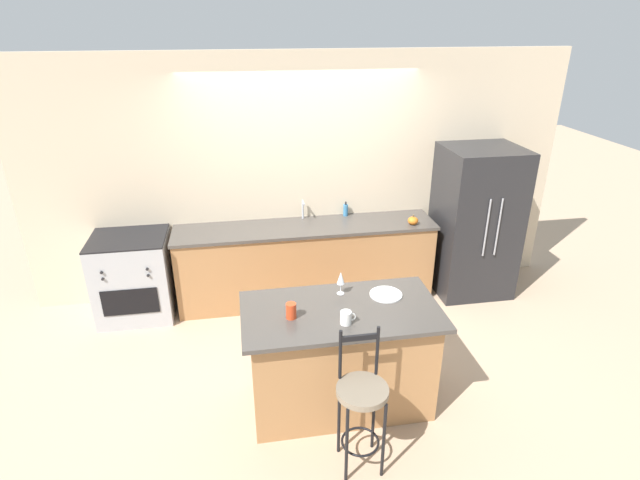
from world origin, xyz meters
TOP-DOWN VIEW (x-y plane):
  - ground_plane at (0.00, 0.00)m, footprint 18.00×18.00m
  - wall_back at (0.00, 0.65)m, footprint 6.00×0.07m
  - back_counter at (0.00, 0.35)m, footprint 2.88×0.63m
  - sink_faucet at (0.00, 0.54)m, footprint 0.02×0.13m
  - kitchen_island at (0.03, -1.43)m, footprint 1.56×0.83m
  - refrigerator at (1.94, 0.24)m, footprint 0.84×0.79m
  - oven_range at (-1.87, 0.30)m, footprint 0.77×0.68m
  - bar_stool_near at (0.04, -2.07)m, footprint 0.36×0.36m
  - dinner_plate at (0.43, -1.27)m, footprint 0.27×0.27m
  - wine_glass at (0.07, -1.19)m, footprint 0.06×0.06m
  - coffee_mug at (0.02, -1.62)m, footprint 0.12×0.09m
  - tumbler_cup at (-0.37, -1.48)m, footprint 0.08×0.08m
  - pumpkin_decoration at (1.17, 0.17)m, footprint 0.11×0.11m
  - soap_bottle at (0.50, 0.56)m, footprint 0.06×0.06m

SIDE VIEW (x-z plane):
  - ground_plane at x=0.00m, z-range 0.00..0.00m
  - back_counter at x=0.00m, z-range 0.00..0.90m
  - oven_range at x=-1.87m, z-range 0.00..0.92m
  - kitchen_island at x=0.03m, z-range 0.00..0.92m
  - bar_stool_near at x=0.04m, z-range 0.02..1.11m
  - refrigerator at x=1.94m, z-range 0.00..1.71m
  - dinner_plate at x=0.43m, z-range 0.92..0.93m
  - pumpkin_decoration at x=1.17m, z-range 0.89..1.00m
  - coffee_mug at x=0.02m, z-range 0.92..1.02m
  - soap_bottle at x=0.50m, z-range 0.89..1.05m
  - tumbler_cup at x=-0.37m, z-range 0.92..1.04m
  - sink_faucet at x=0.00m, z-range 0.93..1.15m
  - wine_glass at x=0.07m, z-range 0.96..1.16m
  - wall_back at x=0.00m, z-range 0.00..2.70m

